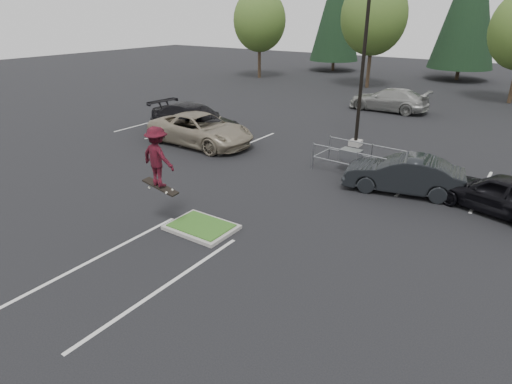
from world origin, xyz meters
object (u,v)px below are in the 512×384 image
Objects in this scene: decid_b at (374,19)px; car_l_black at (195,120)px; cart_corral at (354,156)px; car_r_charc at (403,174)px; car_far_silver at (389,100)px; conif_a at (337,7)px; light_pole at (364,58)px; car_l_tan at (201,129)px; car_r_black at (502,194)px; skateboarder at (158,157)px; decid_a at (260,23)px.

car_l_black is at bearing -95.18° from decid_b.
car_r_charc is (2.49, -1.03, -0.03)m from cart_corral.
car_far_silver is (7.02, 12.98, -0.08)m from car_l_black.
decid_b is at bearing -49.83° from conif_a.
car_l_black is at bearing -158.06° from light_pole.
car_l_tan is 14.51m from car_r_black.
decid_b is 27.90m from car_r_black.
car_r_black is (7.50, -5.00, -3.82)m from light_pole.
car_far_silver is (-5.48, 14.55, 0.06)m from car_r_charc.
car_far_silver is at bearing -132.24° from car_r_black.
light_pole is at bearing 114.56° from cart_corral.
skateboarder reaches higher than cart_corral.
car_l_black is 16.08m from car_r_black.
car_l_tan is at bearing -104.88° from car_r_charc.
car_l_tan is 0.98× the size of car_l_black.
decid_a reaches higher than car_far_silver.
light_pole is 1.81× the size of car_far_silver.
light_pole is 12.86m from skateboarder.
skateboarder is (16.84, -30.61, -3.11)m from decid_a.
light_pole reaches higher than decid_a.
light_pole is 4.63× the size of skateboarder.
car_l_black is at bearing -79.19° from conif_a.
decid_b is 24.46m from cart_corral.
car_l_black is 12.60m from car_r_charc.
car_l_black is at bearing -179.34° from cart_corral.
car_l_tan is at bearing -172.10° from cart_corral.
decid_b reaches higher than car_l_black.
car_far_silver is (17.03, -8.48, -4.77)m from decid_a.
car_l_black is (-1.99, -21.96, -5.15)m from decid_b.
car_l_tan is 1.90m from car_l_black.
cart_corral is at bearing -125.19° from car_r_charc.
car_l_black is (-1.50, 1.16, 0.06)m from car_l_tan.
decid_a is at bearing -116.72° from car_far_silver.
decid_b is 31.69m from skateboarder.
cart_corral is (8.02, -22.50, -5.27)m from decid_b.
conif_a is 2.86× the size of car_r_charc.
car_r_charc is 3.50m from car_r_black.
conif_a is (-14.50, 28.00, 2.54)m from light_pole.
decid_a reaches higher than car_l_tan.
car_l_black reaches higher than car_l_tan.
car_l_tan is (-7.00, -4.58, -3.72)m from light_pole.
car_l_black reaches higher than car_r_charc.
car_far_silver is at bearing 98.80° from light_pole.
car_r_charc is (18.50, -33.00, -6.35)m from conif_a.
decid_a is 2.06× the size of car_r_black.
skateboarder is at bearing -72.46° from conif_a.
car_l_tan is at bearing -77.04° from conif_a.
decid_b reaches higher than car_r_black.
car_far_silver is (0.19, 22.13, -1.66)m from skateboarder.
light_pole is 2.34× the size of car_r_black.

